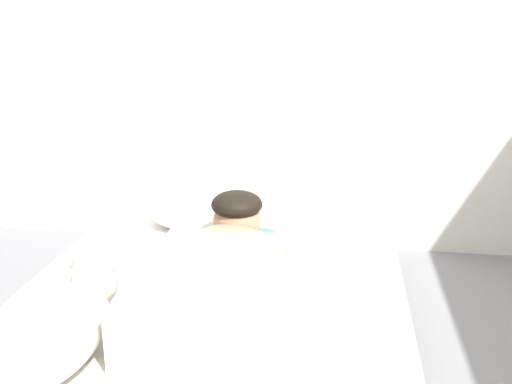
% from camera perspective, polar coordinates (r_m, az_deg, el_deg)
% --- Properties ---
extents(back_wall, '(4.42, 0.12, 2.50)m').
position_cam_1_polar(back_wall, '(3.04, 1.54, 17.73)').
color(back_wall, silver).
rests_on(back_wall, ground).
extents(bed, '(1.38, 2.10, 0.31)m').
position_cam_1_polar(bed, '(2.16, -3.95, -12.76)').
color(bed, '#4C4742').
rests_on(bed, ground).
extents(pillow, '(0.52, 0.32, 0.11)m').
position_cam_1_polar(pillow, '(2.58, -4.82, -2.37)').
color(pillow, white).
rests_on(pillow, bed).
extents(person_lying, '(0.43, 0.92, 0.27)m').
position_cam_1_polar(person_lying, '(1.93, -3.82, -7.90)').
color(person_lying, white).
rests_on(person_lying, bed).
extents(dog, '(0.26, 0.57, 0.21)m').
position_cam_1_polar(dog, '(1.71, -19.09, -12.52)').
color(dog, beige).
rests_on(dog, bed).
extents(coffee_cup, '(0.12, 0.09, 0.07)m').
position_cam_1_polar(coffee_cup, '(2.35, 0.79, -4.82)').
color(coffee_cup, teal).
rests_on(coffee_cup, bed).
extents(cell_phone, '(0.07, 0.14, 0.01)m').
position_cam_1_polar(cell_phone, '(1.77, -10.21, -14.33)').
color(cell_phone, black).
rests_on(cell_phone, bed).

